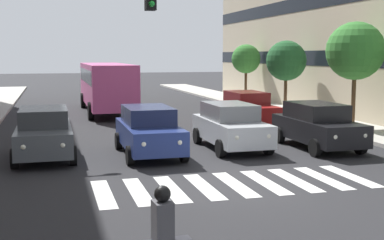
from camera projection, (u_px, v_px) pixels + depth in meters
name	position (u px, v px, depth m)	size (l,w,h in m)	color
ground_plane	(235.00, 184.00, 13.95)	(180.00, 180.00, 0.00)	#262628
crosswalk_markings	(235.00, 184.00, 13.95)	(7.65, 2.80, 0.01)	silver
car_0	(317.00, 125.00, 19.27)	(2.02, 4.44, 1.72)	black
car_1	(230.00, 126.00, 19.16)	(2.02, 4.44, 1.72)	#B2B7BC
car_2	(149.00, 130.00, 17.92)	(2.02, 4.44, 1.72)	navy
car_3	(44.00, 133.00, 17.43)	(2.02, 4.44, 1.72)	#474C51
car_row2_0	(247.00, 108.00, 25.34)	(2.02, 4.44, 1.72)	maroon
bus_behind_traffic	(106.00, 82.00, 31.33)	(2.78, 10.50, 3.00)	#DB5193
traffic_light_gantry	(10.00, 46.00, 11.07)	(4.71, 0.36, 5.50)	#AD991E
street_tree_1	(355.00, 51.00, 23.49)	(2.71, 2.71, 4.93)	#513823
street_tree_2	(286.00, 61.00, 30.29)	(2.41, 2.41, 4.26)	#513823
street_tree_3	(246.00, 59.00, 37.58)	(2.15, 2.15, 4.19)	#513823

